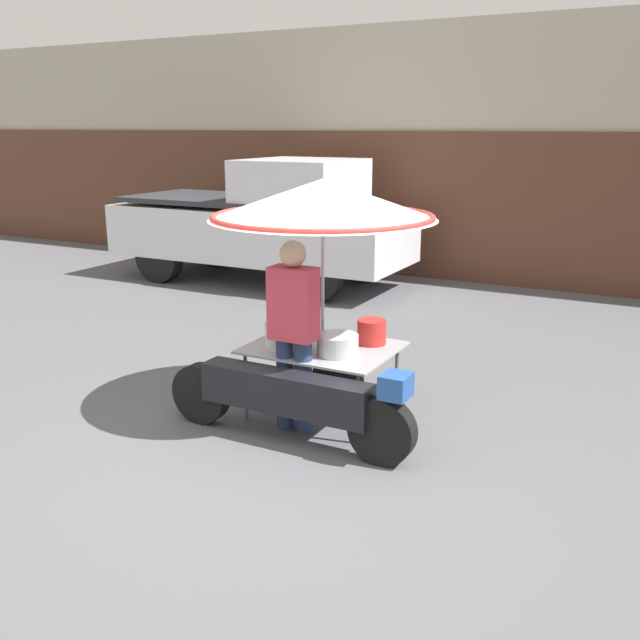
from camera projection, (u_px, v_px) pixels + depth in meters
The scene contains 5 objects.
ground_plane at pixel (279, 457), 5.53m from camera, with size 36.00×36.00×0.00m, color #56565B.
shopfront_building at pixel (525, 154), 11.82m from camera, with size 28.00×2.06×4.09m.
vendor_motorcycle_cart at pixel (319, 235), 5.87m from camera, with size 2.21×1.91×2.06m.
vendor_person at pixel (294, 327), 5.79m from camera, with size 0.38×0.22×1.61m.
pickup_truck at pixel (266, 223), 11.43m from camera, with size 4.86×1.82×1.99m.
Camera 1 is at (2.64, -4.32, 2.48)m, focal length 40.00 mm.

